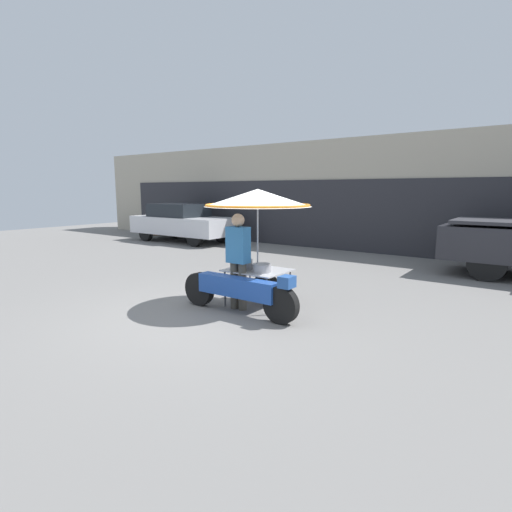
{
  "coord_description": "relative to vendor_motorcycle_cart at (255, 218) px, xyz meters",
  "views": [
    {
      "loc": [
        4.37,
        -4.72,
        2.05
      ],
      "look_at": [
        0.32,
        0.85,
        0.91
      ],
      "focal_mm": 28.0,
      "sensor_mm": 36.0,
      "label": 1
    }
  ],
  "objects": [
    {
      "name": "vendor_motorcycle_cart",
      "position": [
        0.0,
        0.0,
        0.0
      ],
      "size": [
        2.33,
        1.86,
        2.07
      ],
      "color": "black",
      "rests_on": "ground"
    },
    {
      "name": "shopfront_building",
      "position": [
        -0.32,
        8.21,
        0.29
      ],
      "size": [
        28.0,
        2.06,
        3.76
      ],
      "color": "#B2A893",
      "rests_on": "ground"
    },
    {
      "name": "parked_car",
      "position": [
        -7.72,
        5.61,
        -0.8
      ],
      "size": [
        4.42,
        1.78,
        1.51
      ],
      "color": "black",
      "rests_on": "ground"
    },
    {
      "name": "potted_plant",
      "position": [
        -10.37,
        6.52,
        -1.03
      ],
      "size": [
        0.8,
        0.8,
        0.97
      ],
      "color": "brown",
      "rests_on": "ground"
    },
    {
      "name": "ground_plane",
      "position": [
        -0.32,
        -0.82,
        -1.58
      ],
      "size": [
        36.0,
        36.0,
        0.0
      ],
      "primitive_type": "plane",
      "color": "slate"
    },
    {
      "name": "vendor_person",
      "position": [
        -0.15,
        -0.29,
        -0.65
      ],
      "size": [
        0.38,
        0.22,
        1.66
      ],
      "color": "#4C473D",
      "rests_on": "ground"
    }
  ]
}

